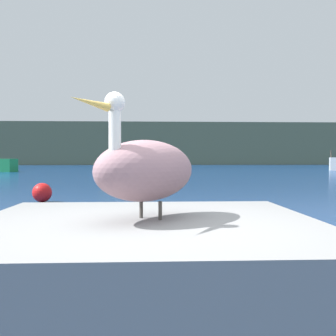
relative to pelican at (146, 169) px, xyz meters
The scene contains 6 objects.
ground_plane 1.25m from the pelican, 73.37° to the right, with size 260.00×260.00×0.00m, color navy.
hillside_backdrop 71.16m from the pelican, 89.91° to the left, with size 140.00×10.78×7.36m, color #5B664C.
pier_dock 0.80m from the pelican, 53.55° to the left, with size 2.77×2.64×0.79m, color gray.
pelican is the anchor object (origin of this frame).
fishing_boat_yellow 36.26m from the pelican, 91.76° to the left, with size 6.94×5.09×4.00m.
mooring_buoy 9.08m from the pelican, 109.58° to the left, with size 0.56×0.56×0.56m, color red.
Camera 1 is at (-0.09, -2.90, 1.29)m, focal length 43.35 mm.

